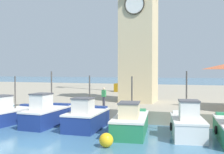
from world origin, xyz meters
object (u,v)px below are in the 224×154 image
(clock_tower, at_px, (139,29))
(port_crane_near, at_px, (123,42))
(fishing_boat_mid_right, at_px, (87,118))
(fishing_boat_center, at_px, (47,114))
(fishing_boat_mid_left, at_px, (9,114))
(dock_worker_near_tower, at_px, (104,97))
(mooring_buoy, at_px, (106,140))
(fishing_boat_right_inner, at_px, (131,122))
(fishing_boat_right_outer, at_px, (187,124))

(clock_tower, xyz_separation_m, port_crane_near, (-5.13, 11.66, 0.14))
(fishing_boat_mid_right, bearing_deg, fishing_boat_center, 178.24)
(fishing_boat_mid_left, xyz_separation_m, clock_tower, (8.04, 8.94, 7.43))
(fishing_boat_mid_left, relative_size, fishing_boat_mid_right, 1.16)
(fishing_boat_center, relative_size, clock_tower, 0.30)
(fishing_boat_mid_left, relative_size, clock_tower, 0.32)
(fishing_boat_mid_right, xyz_separation_m, dock_worker_near_tower, (-0.28, 4.01, 1.08))
(mooring_buoy, relative_size, dock_worker_near_tower, 0.47)
(fishing_boat_right_inner, height_order, fishing_boat_right_outer, fishing_boat_right_outer)
(fishing_boat_mid_left, height_order, mooring_buoy, fishing_boat_mid_left)
(port_crane_near, relative_size, mooring_buoy, 25.89)
(fishing_boat_mid_left, xyz_separation_m, fishing_boat_right_outer, (13.17, 0.33, 0.04))
(fishing_boat_right_outer, distance_m, dock_worker_near_tower, 8.10)
(fishing_boat_right_inner, bearing_deg, fishing_boat_right_outer, 5.93)
(fishing_boat_mid_left, distance_m, fishing_boat_right_inner, 9.69)
(fishing_boat_right_outer, height_order, port_crane_near, port_crane_near)
(clock_tower, relative_size, mooring_buoy, 20.15)
(port_crane_near, height_order, mooring_buoy, port_crane_near)
(fishing_boat_mid_left, distance_m, fishing_boat_right_outer, 13.18)
(fishing_boat_right_outer, height_order, mooring_buoy, fishing_boat_right_outer)
(port_crane_near, xyz_separation_m, dock_worker_near_tower, (3.26, -16.33, -6.45))
(fishing_boat_center, height_order, port_crane_near, port_crane_near)
(clock_tower, distance_m, dock_worker_near_tower, 8.07)
(fishing_boat_center, height_order, fishing_boat_right_inner, fishing_boat_center)
(fishing_boat_mid_right, height_order, clock_tower, clock_tower)
(fishing_boat_right_outer, bearing_deg, dock_worker_near_tower, 150.63)
(fishing_boat_center, distance_m, fishing_boat_right_outer, 9.99)
(fishing_boat_right_inner, bearing_deg, fishing_boat_center, 176.53)
(port_crane_near, bearing_deg, fishing_boat_right_outer, -63.16)
(port_crane_near, bearing_deg, clock_tower, -66.26)
(clock_tower, bearing_deg, fishing_boat_mid_right, -100.40)
(fishing_boat_mid_left, bearing_deg, clock_tower, 48.04)
(fishing_boat_center, bearing_deg, fishing_boat_mid_left, -173.42)
(fishing_boat_right_inner, bearing_deg, clock_tower, 100.37)
(clock_tower, height_order, port_crane_near, port_crane_near)
(fishing_boat_right_inner, bearing_deg, mooring_buoy, -96.91)
(fishing_boat_right_outer, relative_size, port_crane_near, 0.22)
(fishing_boat_right_inner, distance_m, dock_worker_near_tower, 5.66)
(dock_worker_near_tower, bearing_deg, fishing_boat_right_inner, -50.78)
(fishing_boat_center, relative_size, fishing_boat_right_inner, 0.90)
(fishing_boat_center, distance_m, dock_worker_near_tower, 5.03)
(port_crane_near, bearing_deg, fishing_boat_center, -89.25)
(fishing_boat_center, bearing_deg, dock_worker_near_tower, 52.52)
(fishing_boat_mid_left, bearing_deg, fishing_boat_mid_right, 2.36)
(fishing_boat_right_outer, height_order, clock_tower, clock_tower)
(fishing_boat_mid_left, height_order, fishing_boat_mid_right, fishing_boat_mid_right)
(fishing_boat_center, bearing_deg, clock_tower, 60.44)
(fishing_boat_right_outer, height_order, dock_worker_near_tower, fishing_boat_right_outer)
(fishing_boat_mid_right, height_order, fishing_boat_right_inner, fishing_boat_mid_right)
(fishing_boat_right_outer, bearing_deg, fishing_boat_center, 179.81)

